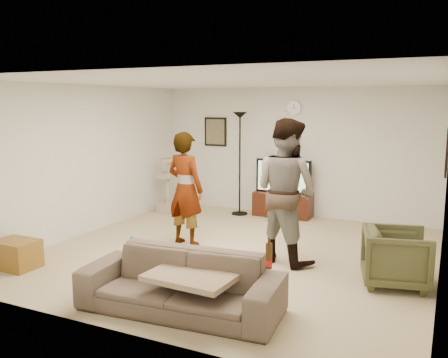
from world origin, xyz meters
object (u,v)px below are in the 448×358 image
at_px(side_table, 16,254).
at_px(floor_lamp, 240,164).
at_px(person_right, 286,191).
at_px(tv_stand, 283,205).
at_px(person_left, 185,189).
at_px(sofa, 181,283).
at_px(cat_tree, 168,185).
at_px(beer_bottle, 269,256).
at_px(armchair, 396,257).
at_px(tv, 283,176).

bearing_deg(side_table, floor_lamp, 70.89).
distance_m(person_right, side_table, 3.75).
bearing_deg(floor_lamp, tv_stand, 13.52).
relative_size(person_left, sofa, 0.82).
xyz_separation_m(tv_stand, person_left, (-0.76, -2.47, 0.65)).
height_order(tv_stand, cat_tree, cat_tree).
relative_size(sofa, beer_bottle, 8.59).
bearing_deg(person_right, beer_bottle, 125.79).
bearing_deg(armchair, person_left, 70.15).
bearing_deg(person_right, armchair, -169.18).
xyz_separation_m(tv, person_left, (-0.76, -2.47, 0.09)).
xyz_separation_m(floor_lamp, cat_tree, (-1.40, -0.45, -0.46)).
height_order(person_left, armchair, person_left).
bearing_deg(cat_tree, side_table, -90.74).
relative_size(tv_stand, cat_tree, 1.01).
bearing_deg(person_left, tv_stand, -96.72).
xyz_separation_m(cat_tree, side_table, (-0.05, -3.73, -0.37)).
distance_m(person_left, side_table, 2.54).
bearing_deg(tv_stand, beer_bottle, -73.08).
height_order(person_right, beer_bottle, person_right).
bearing_deg(tv, sofa, -84.92).
height_order(cat_tree, armchair, cat_tree).
distance_m(tv_stand, armchair, 3.70).
distance_m(person_right, armchair, 1.67).
distance_m(cat_tree, person_right, 3.67).
distance_m(tv, beer_bottle, 4.80).
bearing_deg(tv, person_left, -107.14).
xyz_separation_m(floor_lamp, sofa, (1.25, -4.39, -0.70)).
height_order(floor_lamp, sofa, floor_lamp).
bearing_deg(side_table, person_left, 51.46).
distance_m(tv_stand, side_table, 4.94).
height_order(cat_tree, sofa, cat_tree).
relative_size(tv, person_left, 0.62).
height_order(floor_lamp, side_table, floor_lamp).
bearing_deg(person_left, person_right, -172.04).
relative_size(cat_tree, person_left, 0.63).
relative_size(tv_stand, armchair, 1.46).
height_order(cat_tree, side_table, cat_tree).
bearing_deg(tv_stand, floor_lamp, -166.48).
xyz_separation_m(armchair, side_table, (-4.67, -1.55, -0.16)).
bearing_deg(armchair, side_table, 95.05).
xyz_separation_m(floor_lamp, armchair, (3.22, -2.62, -0.66)).
relative_size(person_right, beer_bottle, 7.99).
xyz_separation_m(cat_tree, beer_bottle, (3.63, -3.94, 0.20)).
bearing_deg(cat_tree, floor_lamp, 17.81).
bearing_deg(cat_tree, tv_stand, 16.23).
xyz_separation_m(sofa, armchair, (1.98, 1.76, 0.04)).
bearing_deg(person_left, armchair, -176.11).
bearing_deg(sofa, side_table, 170.80).
height_order(tv_stand, beer_bottle, beer_bottle).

